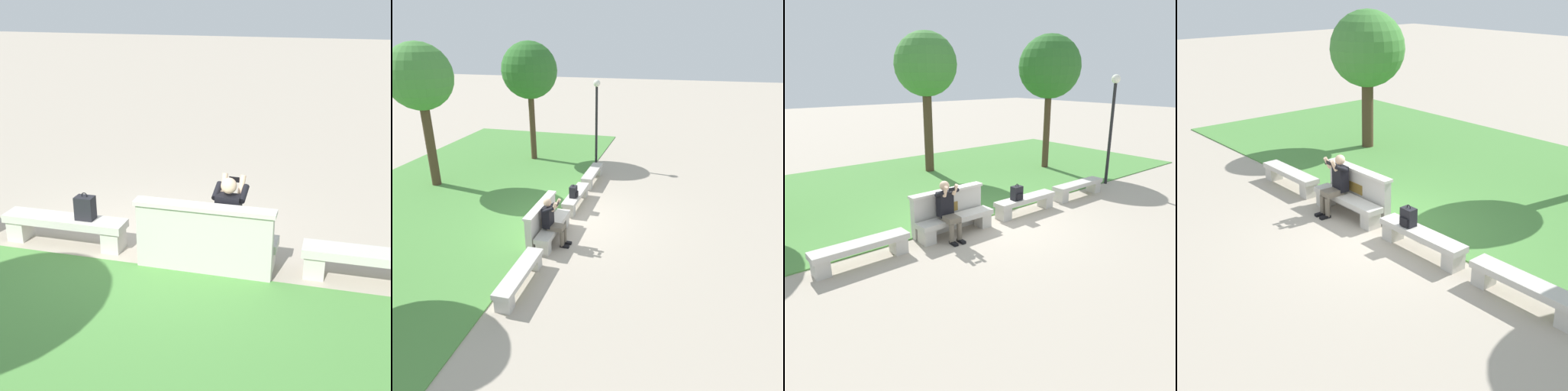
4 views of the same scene
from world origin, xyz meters
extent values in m
plane|color=#B2A593|center=(0.00, 0.00, 0.00)|extent=(80.00, 80.00, 0.00)
cube|color=#518E42|center=(0.00, 4.38, 0.01)|extent=(20.78, 8.00, 0.03)
cube|color=beige|center=(-3.42, 0.00, 0.39)|extent=(1.95, 0.40, 0.12)
cube|color=beige|center=(-4.21, 0.00, 0.17)|extent=(0.28, 0.34, 0.33)
cube|color=beige|center=(-2.63, 0.00, 0.17)|extent=(0.28, 0.34, 0.33)
cube|color=beige|center=(-1.14, 0.00, 0.39)|extent=(1.95, 0.40, 0.12)
cube|color=beige|center=(-1.93, 0.00, 0.17)|extent=(0.28, 0.34, 0.33)
cube|color=beige|center=(-0.35, 0.00, 0.17)|extent=(0.28, 0.34, 0.33)
cube|color=beige|center=(1.14, 0.00, 0.39)|extent=(1.95, 0.40, 0.12)
cube|color=beige|center=(0.35, 0.00, 0.17)|extent=(0.28, 0.34, 0.33)
cube|color=beige|center=(1.93, 0.00, 0.17)|extent=(0.28, 0.34, 0.33)
cube|color=beige|center=(3.42, 0.00, 0.39)|extent=(1.95, 0.40, 0.12)
cube|color=beige|center=(2.63, 0.00, 0.17)|extent=(0.28, 0.34, 0.33)
cube|color=beige|center=(4.21, 0.00, 0.17)|extent=(0.28, 0.34, 0.33)
cube|color=beige|center=(-1.14, 0.34, 0.47)|extent=(1.88, 0.18, 0.95)
cube|color=beige|center=(-1.14, 0.34, 0.98)|extent=(1.94, 0.24, 0.06)
cube|color=brown|center=(-1.14, 0.24, 0.59)|extent=(0.44, 0.02, 0.22)
cube|color=black|center=(-1.54, -0.44, 0.03)|extent=(0.11, 0.24, 0.06)
cylinder|color=#6B6051|center=(-1.53, -0.37, 0.24)|extent=(0.11, 0.11, 0.42)
cube|color=black|center=(-1.34, -0.45, 0.03)|extent=(0.11, 0.24, 0.06)
cylinder|color=#6B6051|center=(-1.33, -0.38, 0.24)|extent=(0.11, 0.11, 0.42)
cube|color=#6B6051|center=(-1.42, -0.19, 0.51)|extent=(0.32, 0.43, 0.12)
cube|color=black|center=(-1.41, 0.04, 0.79)|extent=(0.35, 0.24, 0.56)
sphere|color=beige|center=(-1.41, 0.04, 1.21)|extent=(0.22, 0.22, 0.22)
cylinder|color=black|center=(-1.61, -0.05, 1.08)|extent=(0.11, 0.31, 0.21)
cylinder|color=beige|center=(-1.55, -0.19, 1.16)|extent=(0.11, 0.19, 0.27)
cylinder|color=black|center=(-1.23, -0.07, 1.08)|extent=(0.11, 0.31, 0.21)
cylinder|color=beige|center=(-1.30, -0.21, 1.16)|extent=(0.09, 0.19, 0.27)
cube|color=black|center=(-1.43, -0.26, 1.20)|extent=(0.15, 0.02, 0.08)
cube|color=black|center=(0.79, -0.02, 0.63)|extent=(0.28, 0.20, 0.36)
cube|color=black|center=(0.79, -0.13, 0.56)|extent=(0.20, 0.06, 0.16)
torus|color=black|center=(0.79, -0.02, 0.83)|extent=(0.10, 0.02, 0.10)
cylinder|color=#4C3826|center=(1.64, 5.59, 1.62)|extent=(0.33, 0.33, 3.24)
sphere|color=#428438|center=(1.64, 5.59, 3.92)|extent=(2.25, 2.25, 2.25)
cylinder|color=#4C3826|center=(5.57, 3.23, 1.57)|extent=(0.25, 0.25, 3.15)
sphere|color=#2D6B28|center=(5.57, 3.23, 3.84)|extent=(2.32, 2.32, 2.32)
cylinder|color=black|center=(5.37, 0.31, 1.65)|extent=(0.10, 0.10, 3.29)
sphere|color=white|center=(5.37, 0.31, 3.43)|extent=(0.28, 0.28, 0.28)
camera|label=1|loc=(-2.78, 6.84, 3.69)|focal=50.00mm
camera|label=2|loc=(-9.90, -3.21, 5.24)|focal=35.00mm
camera|label=3|loc=(-5.90, -6.70, 3.53)|focal=35.00mm
camera|label=4|loc=(7.52, -6.62, 4.82)|focal=50.00mm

